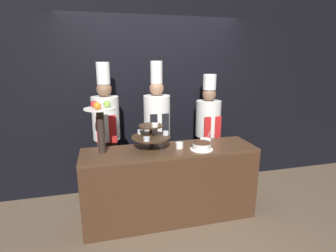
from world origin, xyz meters
TOP-DOWN VIEW (x-y plane):
  - ground_plane at (0.00, 0.00)m, footprint 14.00×14.00m
  - wall_back at (0.00, 1.22)m, footprint 10.00×0.06m
  - buffet_counter at (0.00, 0.28)m, footprint 2.05×0.55m
  - tiered_stand at (-0.22, 0.30)m, footprint 0.45×0.45m
  - fruit_pedestal at (-0.77, 0.34)m, footprint 0.34×0.34m
  - cake_round at (0.35, 0.16)m, footprint 0.27×0.27m
  - cup_white at (0.11, 0.27)m, footprint 0.09×0.09m
  - serving_bowl_far at (0.49, 0.39)m, footprint 0.14×0.14m
  - chef_left at (-0.71, 0.86)m, footprint 0.35×0.35m
  - chef_center_left at (-0.03, 0.86)m, footprint 0.35×0.35m
  - chef_center_right at (0.72, 0.86)m, footprint 0.35×0.35m

SIDE VIEW (x-z plane):
  - ground_plane at x=0.00m, z-range 0.00..0.00m
  - buffet_counter at x=0.00m, z-range 0.00..0.90m
  - serving_bowl_far at x=0.49m, z-range 0.85..1.00m
  - cup_white at x=0.11m, z-range 0.90..0.97m
  - cake_round at x=0.35m, z-range 0.90..0.98m
  - chef_center_right at x=0.72m, z-range 0.09..1.81m
  - chef_center_left at x=-0.03m, z-range 0.06..1.96m
  - chef_left at x=-0.71m, z-range 0.08..1.97m
  - tiered_stand at x=-0.22m, z-range 0.90..1.23m
  - fruit_pedestal at x=-0.77m, z-range 0.98..1.57m
  - wall_back at x=0.00m, z-range 0.00..2.80m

